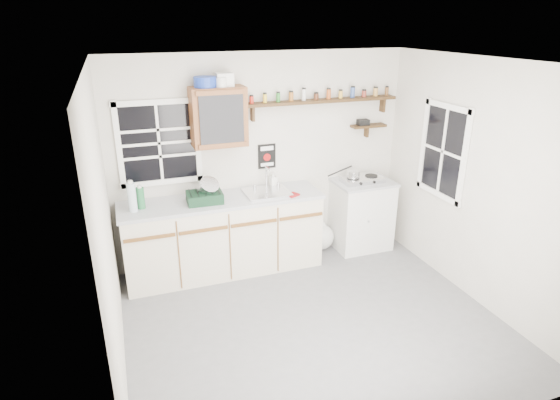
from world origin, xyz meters
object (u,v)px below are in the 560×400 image
(right_cabinet, at_px, (361,214))
(hotplate, at_px, (362,179))
(upper_cabinet, at_px, (219,117))
(spice_shelf, at_px, (323,100))
(dish_rack, at_px, (206,194))
(main_cabinet, at_px, (224,235))

(right_cabinet, height_order, hotplate, hotplate)
(right_cabinet, xyz_separation_m, upper_cabinet, (-1.80, 0.12, 1.37))
(spice_shelf, xyz_separation_m, dish_rack, (-1.51, -0.26, -0.92))
(hotplate, bearing_deg, right_cabinet, 31.91)
(main_cabinet, bearing_deg, spice_shelf, 9.18)
(upper_cabinet, bearing_deg, hotplate, -4.48)
(upper_cabinet, bearing_deg, dish_rack, -139.92)
(right_cabinet, bearing_deg, upper_cabinet, 176.24)
(main_cabinet, relative_size, hotplate, 4.44)
(dish_rack, bearing_deg, hotplate, 3.60)
(right_cabinet, xyz_separation_m, dish_rack, (-2.03, -0.07, 0.56))
(upper_cabinet, xyz_separation_m, dish_rack, (-0.23, -0.19, -0.81))
(main_cabinet, distance_m, right_cabinet, 1.84)
(hotplate, bearing_deg, upper_cabinet, 176.54)
(spice_shelf, distance_m, dish_rack, 1.79)
(main_cabinet, xyz_separation_m, right_cabinet, (1.83, 0.03, -0.01))
(main_cabinet, height_order, right_cabinet, main_cabinet)
(main_cabinet, bearing_deg, upper_cabinet, 76.32)
(main_cabinet, height_order, spice_shelf, spice_shelf)
(spice_shelf, distance_m, hotplate, 1.12)
(right_cabinet, relative_size, upper_cabinet, 1.40)
(upper_cabinet, distance_m, spice_shelf, 1.29)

